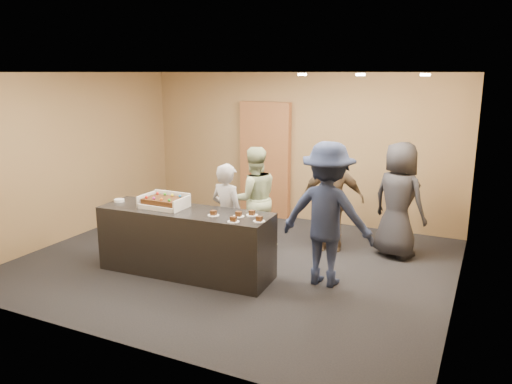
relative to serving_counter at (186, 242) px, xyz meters
The scene contains 17 objects.
room 1.18m from the serving_counter, 58.08° to the left, with size 6.04×6.00×2.70m.
serving_counter is the anchor object (origin of this frame).
storage_cabinet 3.13m from the serving_counter, 94.10° to the left, with size 0.99×0.15×2.17m, color brown.
cake_box 0.60m from the serving_counter, behind, with size 0.61×0.42×0.18m.
sheet_cake 0.64m from the serving_counter, behind, with size 0.52×0.36×0.11m.
plate_stack 1.19m from the serving_counter, behind, with size 0.14×0.14×0.04m, color white.
slice_a 0.68m from the serving_counter, ahead, with size 0.15×0.15×0.07m.
slice_b 0.93m from the serving_counter, ahead, with size 0.15×0.15×0.07m.
slice_c 0.99m from the serving_counter, 12.78° to the right, with size 0.15×0.15×0.07m.
slice_d 1.05m from the serving_counter, 10.07° to the left, with size 0.15×0.15×0.07m.
slice_e 1.22m from the serving_counter, ahead, with size 0.15×0.15×0.07m.
person_server_grey 0.68m from the serving_counter, 49.69° to the left, with size 0.54×0.36×1.49m, color #9E9EA4.
person_sage_man 1.39m from the serving_counter, 72.36° to the left, with size 0.78×0.61×1.61m, color #9DAD81.
person_navy_man 1.96m from the serving_counter, 15.96° to the left, with size 1.21×0.69×1.87m, color #1D2643.
person_brown_extra 2.34m from the serving_counter, 49.03° to the left, with size 0.95×0.40×1.63m, color brown.
person_dark_suit 3.16m from the serving_counter, 38.10° to the left, with size 0.85×0.55×1.73m, color #242328.
ceiling_spotlights 3.21m from the serving_counter, 29.86° to the left, with size 1.72×0.12×0.03m.
Camera 1 is at (3.25, -6.04, 2.70)m, focal length 35.00 mm.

